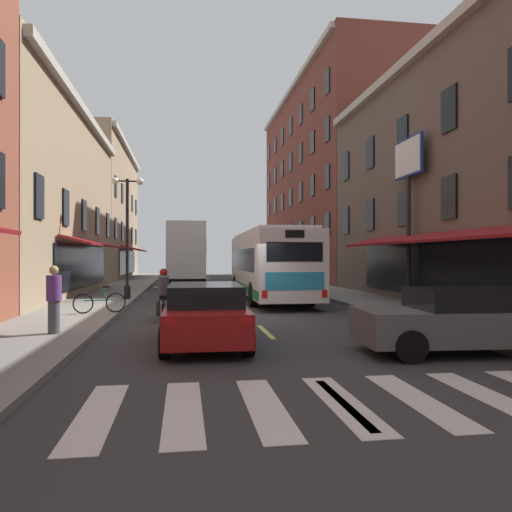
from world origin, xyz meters
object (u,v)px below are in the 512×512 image
sedan_near (205,313)px  pedestrian_near (54,298)px  billboard_sign (409,180)px  bicycle_near (100,302)px  sedan_far (465,319)px  box_truck (187,255)px  pedestrian_mid (311,274)px  transit_bus (269,264)px  street_lamp_twin (127,232)px  motorcycle_rider (164,298)px  sedan_mid (184,271)px

sedan_near → pedestrian_near: bearing=162.8°
billboard_sign → bicycle_near: 13.11m
sedan_far → box_truck: bearing=103.6°
box_truck → pedestrian_near: size_ratio=4.54×
pedestrian_mid → billboard_sign: bearing=24.4°
transit_bus → pedestrian_near: bearing=-124.6°
street_lamp_twin → pedestrian_near: bearing=-93.7°
billboard_sign → sedan_far: billboard_sign is taller
box_truck → sedan_near: 21.61m
box_truck → sedan_far: size_ratio=1.68×
transit_bus → sedan_far: transit_bus is taller
street_lamp_twin → transit_bus: bearing=3.9°
box_truck → motorcycle_rider: (-0.82, -17.10, -1.42)m
billboard_sign → transit_bus: 7.42m
motorcycle_rider → pedestrian_mid: size_ratio=1.20×
sedan_near → sedan_mid: 33.45m
sedan_far → pedestrian_near: (-9.05, 3.10, 0.32)m
transit_bus → pedestrian_mid: size_ratio=6.91×
sedan_mid → sedan_far: sedan_mid is taller
pedestrian_mid → bicycle_near: bearing=-32.3°
sedan_far → bicycle_near: bearing=139.2°
pedestrian_near → sedan_near: bearing=145.6°
box_truck → sedan_far: bearing=-76.4°
bicycle_near → pedestrian_mid: (10.11, 10.57, 0.53)m
sedan_far → pedestrian_mid: (1.42, 18.06, 0.32)m
billboard_sign → pedestrian_near: 14.63m
transit_bus → sedan_near: 12.10m
box_truck → sedan_mid: (-0.18, 11.88, -1.38)m
sedan_near → pedestrian_near: (-3.67, 1.13, 0.31)m
pedestrian_near → motorcycle_rider: bearing=-144.4°
sedan_mid → bicycle_near: sedan_mid is taller
transit_bus → sedan_mid: size_ratio=2.65×
box_truck → street_lamp_twin: 10.86m
pedestrian_near → street_lamp_twin: street_lamp_twin is taller
sedan_far → pedestrian_mid: 18.12m
sedan_mid → street_lamp_twin: (-2.53, -22.35, 2.41)m
billboard_sign → bicycle_near: billboard_sign is taller
box_truck → pedestrian_near: 20.73m
billboard_sign → pedestrian_mid: bearing=102.9°
box_truck → bicycle_near: bearing=-100.5°
box_truck → pedestrian_near: (-3.35, -20.43, -1.11)m
sedan_near → street_lamp_twin: (-3.02, 11.09, 2.45)m
sedan_far → bicycle_near: size_ratio=2.68×
transit_bus → bicycle_near: (-6.82, -6.02, -1.18)m
pedestrian_near → street_lamp_twin: bearing=-110.9°
sedan_mid → sedan_far: bearing=-80.6°
transit_bus → bicycle_near: size_ratio=7.11×
billboard_sign → pedestrian_mid: 9.64m
sedan_far → pedestrian_mid: bearing=85.5°
sedan_mid → street_lamp_twin: street_lamp_twin is taller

